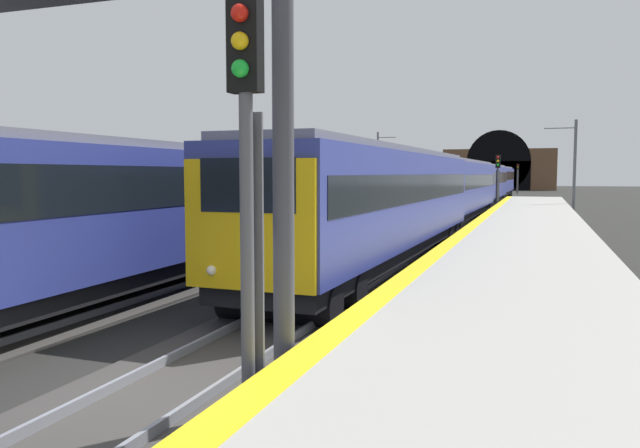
% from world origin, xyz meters
% --- Properties ---
extents(ground_plane, '(320.00, 320.00, 0.00)m').
position_xyz_m(ground_plane, '(0.00, 0.00, 0.00)').
color(ground_plane, black).
extents(platform_right, '(112.00, 4.98, 0.93)m').
position_xyz_m(platform_right, '(0.00, -4.51, 0.47)').
color(platform_right, '#9E9B93').
rests_on(platform_right, ground_plane).
extents(platform_right_edge_strip, '(112.00, 0.50, 0.01)m').
position_xyz_m(platform_right_edge_strip, '(0.00, -2.27, 0.94)').
color(platform_right_edge_strip, yellow).
rests_on(platform_right_edge_strip, platform_right).
extents(track_main_line, '(160.00, 3.14, 0.21)m').
position_xyz_m(track_main_line, '(0.00, 0.00, 0.04)').
color(track_main_line, '#383533').
rests_on(track_main_line, ground_plane).
extents(train_main_approaching, '(78.90, 3.28, 4.01)m').
position_xyz_m(train_main_approaching, '(42.98, 0.00, 2.29)').
color(train_main_approaching, navy).
rests_on(train_main_approaching, ground_plane).
extents(train_adjacent_platform, '(59.05, 3.23, 4.86)m').
position_xyz_m(train_adjacent_platform, '(25.50, 4.86, 2.29)').
color(train_adjacent_platform, navy).
rests_on(train_adjacent_platform, ground_plane).
extents(railway_signal_near, '(0.39, 0.38, 5.13)m').
position_xyz_m(railway_signal_near, '(-0.82, -1.79, 3.11)').
color(railway_signal_near, '#4C4C54').
rests_on(railway_signal_near, ground_plane).
extents(railway_signal_mid, '(0.39, 0.38, 4.67)m').
position_xyz_m(railway_signal_mid, '(44.40, -1.79, 2.85)').
color(railway_signal_mid, '#4C4C54').
rests_on(railway_signal_mid, ground_plane).
extents(railway_signal_far, '(0.39, 0.38, 4.64)m').
position_xyz_m(railway_signal_far, '(92.71, -1.79, 2.74)').
color(railway_signal_far, '#4C4C54').
rests_on(railway_signal_far, ground_plane).
extents(overhead_signal_gantry, '(0.70, 8.79, 6.55)m').
position_xyz_m(overhead_signal_gantry, '(0.18, 2.43, 5.00)').
color(overhead_signal_gantry, '#3F3F47').
rests_on(overhead_signal_gantry, ground_plane).
extents(tunnel_portal, '(2.25, 20.87, 11.69)m').
position_xyz_m(tunnel_portal, '(115.44, 2.43, 3.95)').
color(tunnel_portal, brown).
rests_on(tunnel_portal, ground_plane).
extents(catenary_mast_near, '(0.22, 2.34, 7.15)m').
position_xyz_m(catenary_mast_near, '(42.63, -7.36, 3.69)').
color(catenary_mast_near, '#595B60').
rests_on(catenary_mast_near, ground_plane).
extents(catenary_mast_far, '(0.22, 2.16, 7.79)m').
position_xyz_m(catenary_mast_far, '(60.78, 12.23, 4.00)').
color(catenary_mast_far, '#595B60').
rests_on(catenary_mast_far, ground_plane).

